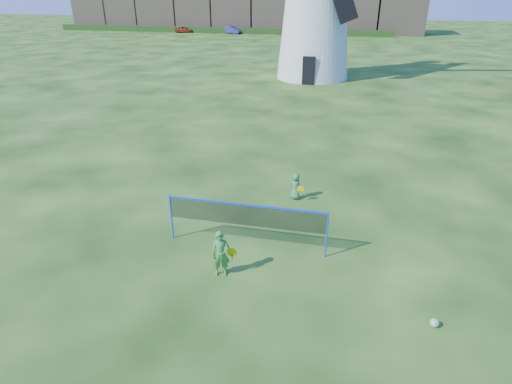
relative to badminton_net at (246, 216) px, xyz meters
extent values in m
plane|color=black|center=(-0.11, 0.48, -1.14)|extent=(220.00, 220.00, 0.00)
cube|color=black|center=(-0.90, 25.39, 0.03)|extent=(1.06, 0.13, 2.33)
cube|color=black|center=(-0.90, 26.04, 4.17)|extent=(0.74, 0.13, 0.96)
cylinder|color=blue|center=(-2.50, 0.00, -0.36)|extent=(0.05, 0.05, 1.55)
cylinder|color=blue|center=(2.50, 0.00, -0.36)|extent=(0.05, 0.05, 1.55)
cube|color=black|center=(0.00, 0.00, 0.01)|extent=(5.00, 0.02, 0.70)
cube|color=blue|center=(0.00, 0.00, 0.38)|extent=(5.00, 0.02, 0.06)
imported|color=#3B8936|center=(-0.35, -1.57, -0.43)|extent=(0.59, 0.47, 1.42)
cylinder|color=yellow|center=(-0.07, -1.39, -0.45)|extent=(0.28, 0.02, 0.28)
cube|color=yellow|center=(-0.07, -1.39, -0.62)|extent=(0.03, 0.02, 0.20)
imported|color=#3F834A|center=(1.04, 3.76, -0.61)|extent=(0.59, 0.47, 1.05)
cylinder|color=yellow|center=(1.26, 3.54, -0.60)|extent=(0.28, 0.02, 0.28)
cube|color=yellow|center=(1.26, 3.54, -0.77)|extent=(0.03, 0.02, 0.20)
sphere|color=green|center=(5.34, -2.41, -1.03)|extent=(0.22, 0.22, 0.22)
cube|color=#8D795E|center=(-48.72, 72.48, 2.47)|extent=(6.78, 8.00, 7.21)
cube|color=#8D795E|center=(-41.90, 72.48, 2.12)|extent=(6.26, 8.00, 6.53)
cube|color=#8D795E|center=(-34.71, 72.48, 2.38)|extent=(7.52, 8.00, 7.04)
cube|color=#8D795E|center=(-27.27, 72.48, 2.33)|extent=(6.77, 8.00, 6.93)
cube|color=#8D795E|center=(-19.92, 72.48, 2.08)|extent=(7.31, 8.00, 6.43)
cube|color=#8D795E|center=(-12.21, 72.48, 2.09)|extent=(7.51, 8.00, 6.47)
cube|color=#8D795E|center=(-4.63, 72.48, 2.27)|extent=(7.06, 8.00, 6.81)
cube|color=#8D795E|center=(2.53, 72.48, 2.24)|extent=(6.66, 8.00, 6.75)
cube|color=#8D795E|center=(9.97, 72.48, 2.04)|extent=(7.62, 8.00, 6.37)
cube|color=#193814|center=(-22.11, 66.48, -0.64)|extent=(62.00, 0.80, 1.00)
imported|color=#90371A|center=(-28.12, 65.95, -0.58)|extent=(3.49, 2.13, 1.11)
imported|color=navy|center=(-19.19, 66.35, -0.52)|extent=(4.01, 2.48, 1.25)
camera|label=1|loc=(2.82, -11.06, 6.36)|focal=29.64mm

